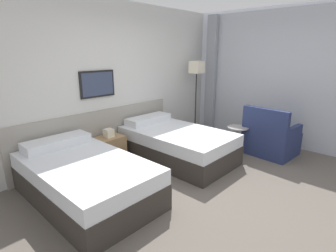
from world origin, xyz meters
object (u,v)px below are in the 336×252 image
nightstand (110,149)px  armchair (270,139)px  floor_lamp (197,73)px  bed_near_window (176,144)px  bed_near_door (85,178)px  side_table (237,135)px

nightstand → armchair: 2.92m
nightstand → floor_lamp: size_ratio=0.36×
bed_near_window → nightstand: bearing=140.4°
floor_lamp → armchair: 2.10m
bed_near_window → armchair: 1.76m
nightstand → bed_near_door: bearing=-140.4°
bed_near_door → armchair: bearing=-19.8°
bed_near_window → armchair: size_ratio=2.14×
bed_near_door → bed_near_window: bearing=0.0°
nightstand → side_table: bearing=-36.8°
bed_near_door → side_table: bearing=-13.4°
bed_near_window → armchair: (1.34, -1.13, 0.01)m
nightstand → side_table: size_ratio=1.16×
side_table → nightstand: bearing=143.2°
bed_near_window → side_table: size_ratio=3.79×
bed_near_window → side_table: 1.17m
nightstand → floor_lamp: bearing=-2.3°
bed_near_door → armchair: size_ratio=2.14×
bed_near_door → bed_near_window: size_ratio=1.00×
bed_near_door → floor_lamp: size_ratio=1.18×
bed_near_door → side_table: size_ratio=3.79×
side_table → bed_near_door: bearing=166.6°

